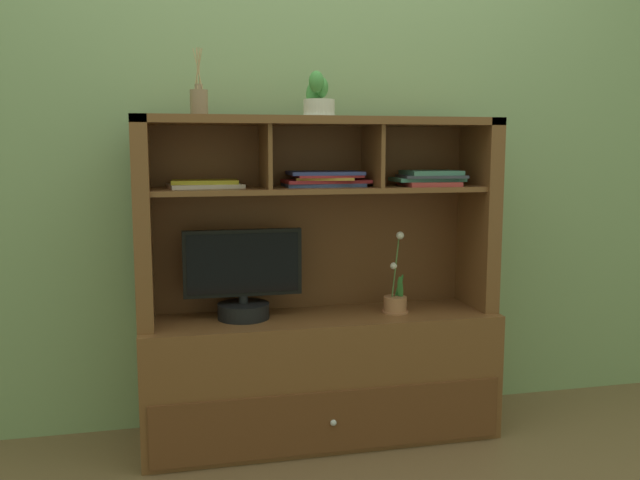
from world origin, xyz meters
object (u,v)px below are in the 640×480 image
(media_console, at_px, (320,341))
(magazine_stack_centre, at_px, (205,184))
(tv_monitor, at_px, (243,281))
(potted_orchid, at_px, (396,300))
(potted_succulent, at_px, (318,101))
(magazine_stack_right, at_px, (325,179))
(diffuser_bottle, at_px, (199,102))
(magazine_stack_left, at_px, (429,178))

(media_console, bearing_deg, magazine_stack_centre, 175.50)
(tv_monitor, distance_m, potted_orchid, 0.62)
(media_console, distance_m, potted_succulent, 0.95)
(magazine_stack_centre, bearing_deg, media_console, -4.50)
(media_console, height_order, magazine_stack_right, media_console)
(diffuser_bottle, xyz_separation_m, potted_succulent, (0.45, 0.00, 0.01))
(potted_orchid, relative_size, diffuser_bottle, 1.33)
(magazine_stack_left, relative_size, potted_succulent, 1.66)
(diffuser_bottle, bearing_deg, potted_orchid, -4.18)
(magazine_stack_centre, bearing_deg, diffuser_bottle, -121.07)
(tv_monitor, xyz_separation_m, potted_succulent, (0.30, 0.02, 0.69))
(magazine_stack_centre, distance_m, magazine_stack_right, 0.47)
(diffuser_bottle, bearing_deg, magazine_stack_right, 2.60)
(media_console, relative_size, diffuser_bottle, 5.67)
(magazine_stack_centre, bearing_deg, tv_monitor, -17.51)
(tv_monitor, height_order, potted_succulent, potted_succulent)
(potted_orchid, height_order, magazine_stack_left, magazine_stack_left)
(magazine_stack_left, bearing_deg, tv_monitor, 179.28)
(tv_monitor, xyz_separation_m, potted_orchid, (0.61, -0.04, -0.10))
(potted_succulent, bearing_deg, magazine_stack_right, 31.53)
(magazine_stack_right, xyz_separation_m, diffuser_bottle, (-0.48, -0.02, 0.29))
(potted_succulent, bearing_deg, potted_orchid, -11.05)
(magazine_stack_left, xyz_separation_m, magazine_stack_centre, (-0.89, 0.05, -0.02))
(media_console, relative_size, potted_succulent, 8.10)
(media_console, xyz_separation_m, magazine_stack_centre, (-0.44, 0.03, 0.63))
(diffuser_bottle, bearing_deg, tv_monitor, -5.53)
(tv_monitor, height_order, magazine_stack_right, magazine_stack_right)
(media_console, distance_m, magazine_stack_centre, 0.77)
(tv_monitor, bearing_deg, potted_orchid, -3.85)
(potted_orchid, xyz_separation_m, magazine_stack_left, (0.15, 0.03, 0.49))
(magazine_stack_left, height_order, potted_succulent, potted_succulent)
(magazine_stack_right, height_order, diffuser_bottle, diffuser_bottle)
(potted_orchid, height_order, diffuser_bottle, diffuser_bottle)
(tv_monitor, distance_m, magazine_stack_left, 0.85)
(magazine_stack_right, distance_m, potted_succulent, 0.30)
(magazine_stack_left, relative_size, magazine_stack_centre, 0.99)
(media_console, relative_size, tv_monitor, 3.08)
(magazine_stack_centre, height_order, diffuser_bottle, diffuser_bottle)
(magazine_stack_left, bearing_deg, potted_succulent, 176.45)
(media_console, distance_m, tv_monitor, 0.40)
(tv_monitor, relative_size, potted_orchid, 1.38)
(potted_orchid, relative_size, magazine_stack_left, 1.15)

